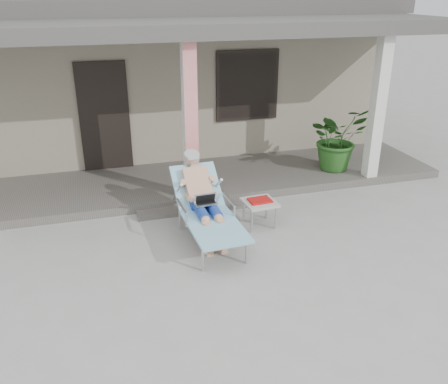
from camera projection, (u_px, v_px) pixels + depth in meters
name	position (u px, v px, depth m)	size (l,w,h in m)	color
ground	(227.00, 267.00, 6.44)	(60.00, 60.00, 0.00)	#9E9E99
house	(152.00, 69.00, 11.51)	(10.40, 5.40, 3.30)	gray
porch_deck	(183.00, 182.00, 9.06)	(10.00, 2.00, 0.15)	#605B56
porch_overhang	(178.00, 34.00, 7.93)	(10.00, 2.30, 2.85)	silver
porch_step	(196.00, 209.00, 8.06)	(2.00, 0.30, 0.07)	#605B56
lounger	(204.00, 190.00, 6.95)	(0.81, 1.95, 1.25)	#B7B7BC
side_table	(260.00, 204.00, 7.44)	(0.53, 0.53, 0.45)	#B1B0AC
potted_palm	(337.00, 138.00, 9.30)	(1.13, 0.98, 1.26)	#26591E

